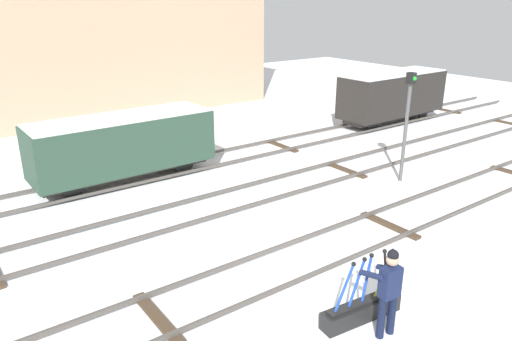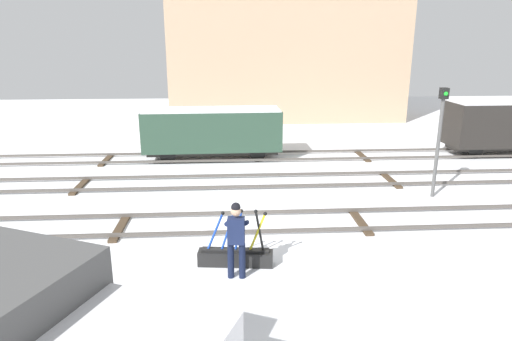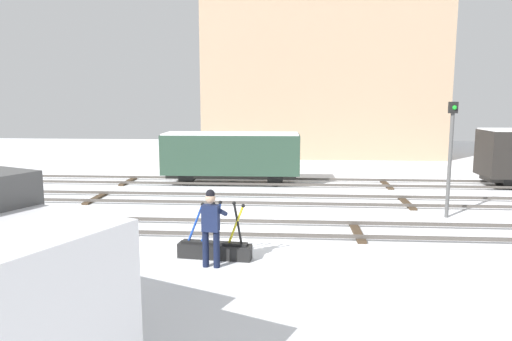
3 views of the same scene
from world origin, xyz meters
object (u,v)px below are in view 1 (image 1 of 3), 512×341
at_px(switch_lever_frame, 361,308).
at_px(signal_post, 407,116).
at_px(rail_worker, 388,287).
at_px(freight_car_back_track, 392,95).
at_px(freight_car_far_end, 123,145).

relative_size(switch_lever_frame, signal_post, 0.49).
bearing_deg(rail_worker, signal_post, 42.66).
bearing_deg(switch_lever_frame, rail_worker, -82.71).
bearing_deg(switch_lever_frame, freight_car_back_track, 43.89).
xyz_separation_m(switch_lever_frame, freight_car_far_end, (-0.83, 10.05, 1.08)).
bearing_deg(signal_post, rail_worker, -143.76).
bearing_deg(freight_car_far_end, freight_car_back_track, -1.18).
xyz_separation_m(rail_worker, freight_car_far_end, (-0.84, 10.62, 0.30)).
height_order(switch_lever_frame, freight_car_far_end, freight_car_far_end).
bearing_deg(rail_worker, freight_car_far_end, 100.95).
height_order(switch_lever_frame, freight_car_back_track, freight_car_back_track).
bearing_deg(freight_car_far_end, signal_post, -36.81).
height_order(rail_worker, freight_car_far_end, freight_car_far_end).
height_order(signal_post, freight_car_back_track, signal_post).
bearing_deg(freight_car_far_end, rail_worker, -86.66).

